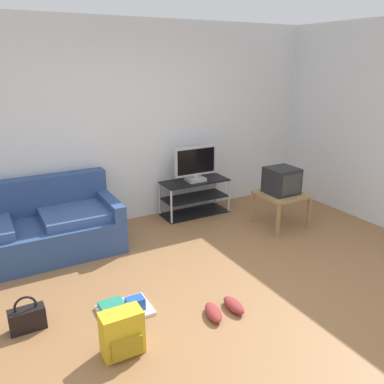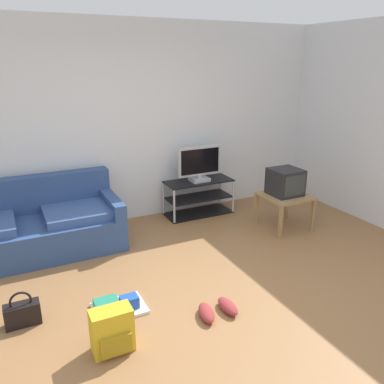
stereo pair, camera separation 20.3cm
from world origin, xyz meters
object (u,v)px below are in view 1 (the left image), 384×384
(couch, at_px, (28,231))
(sneakers_pair, at_px, (224,309))
(tv_stand, at_px, (195,197))
(backpack, at_px, (122,333))
(handbag, at_px, (27,318))
(side_table, at_px, (281,198))
(crt_tv, at_px, (282,181))
(floor_tray, at_px, (124,308))
(flat_tv, at_px, (195,164))

(couch, relative_size, sneakers_pair, 5.35)
(tv_stand, bearing_deg, couch, -175.14)
(backpack, distance_m, handbag, 0.90)
(tv_stand, height_order, side_table, tv_stand)
(backpack, xyz_separation_m, handbag, (-0.61, 0.66, -0.07))
(side_table, relative_size, crt_tv, 1.52)
(side_table, xyz_separation_m, crt_tv, (0.00, 0.02, 0.24))
(backpack, relative_size, floor_tray, 0.79)
(backpack, distance_m, sneakers_pair, 0.98)
(handbag, distance_m, sneakers_pair, 1.70)
(side_table, distance_m, handbag, 3.44)
(flat_tv, bearing_deg, handbag, -147.61)
(couch, bearing_deg, floor_tray, -70.07)
(side_table, height_order, handbag, side_table)
(handbag, bearing_deg, floor_tray, -11.81)
(crt_tv, bearing_deg, sneakers_pair, -143.63)
(crt_tv, relative_size, sneakers_pair, 1.02)
(tv_stand, bearing_deg, side_table, -50.03)
(floor_tray, bearing_deg, sneakers_pair, -29.89)
(flat_tv, relative_size, sneakers_pair, 1.70)
(tv_stand, height_order, floor_tray, tv_stand)
(flat_tv, bearing_deg, side_table, -49.36)
(couch, height_order, side_table, couch)
(flat_tv, height_order, handbag, flat_tv)
(side_table, distance_m, backpack, 3.06)
(side_table, distance_m, floor_tray, 2.72)
(floor_tray, bearing_deg, couch, 109.93)
(tv_stand, bearing_deg, crt_tv, -49.55)
(crt_tv, xyz_separation_m, backpack, (-2.75, -1.35, -0.46))
(crt_tv, bearing_deg, couch, 166.61)
(backpack, height_order, handbag, backpack)
(side_table, relative_size, backpack, 1.62)
(backpack, relative_size, handbag, 1.14)
(couch, xyz_separation_m, sneakers_pair, (1.36, -2.06, -0.26))
(side_table, bearing_deg, flat_tv, 130.64)
(couch, relative_size, floor_tray, 4.41)
(handbag, xyz_separation_m, sneakers_pair, (1.58, -0.62, -0.07))
(crt_tv, relative_size, backpack, 1.07)
(crt_tv, bearing_deg, tv_stand, 130.45)
(backpack, height_order, sneakers_pair, backpack)
(tv_stand, distance_m, flat_tv, 0.51)
(couch, distance_m, backpack, 2.14)
(crt_tv, relative_size, handbag, 1.21)
(flat_tv, bearing_deg, crt_tv, -48.87)
(couch, bearing_deg, side_table, -13.67)
(tv_stand, relative_size, backpack, 2.69)
(crt_tv, distance_m, floor_tray, 2.77)
(backpack, bearing_deg, sneakers_pair, 14.96)
(couch, height_order, handbag, couch)
(flat_tv, relative_size, floor_tray, 1.40)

